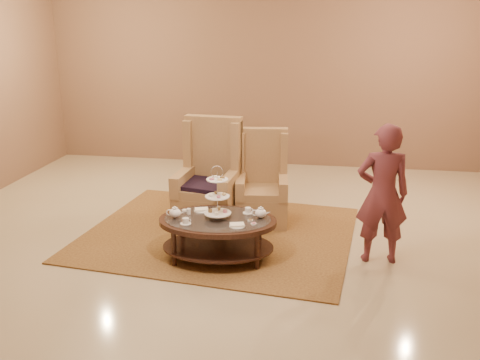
% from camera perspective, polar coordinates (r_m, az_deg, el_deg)
% --- Properties ---
extents(ground, '(8.00, 8.00, 0.00)m').
position_cam_1_polar(ground, '(6.33, -1.48, -7.66)').
color(ground, '#C5B693').
rests_on(ground, ground).
extents(ceiling, '(8.00, 8.00, 0.02)m').
position_cam_1_polar(ceiling, '(6.33, -1.48, -7.66)').
color(ceiling, silver).
rests_on(ceiling, ground).
extents(wall_back, '(8.00, 0.04, 3.50)m').
position_cam_1_polar(wall_back, '(9.75, 2.91, 11.78)').
color(wall_back, '#866149').
rests_on(wall_back, ground).
extents(rug, '(3.56, 3.08, 0.02)m').
position_cam_1_polar(rug, '(6.82, -2.24, -5.69)').
color(rug, olive).
rests_on(rug, ground).
extents(tea_table, '(1.38, 1.00, 1.10)m').
position_cam_1_polar(tea_table, '(6.00, -2.39, -4.93)').
color(tea_table, black).
rests_on(tea_table, ground).
extents(armchair_left, '(0.82, 0.84, 1.40)m').
position_cam_1_polar(armchair_left, '(7.03, -3.27, -0.96)').
color(armchair_left, '#A97F4F').
rests_on(armchair_left, ground).
extents(armchair_right, '(0.73, 0.76, 1.23)m').
position_cam_1_polar(armchair_right, '(7.13, 2.35, -1.20)').
color(armchair_right, '#A97F4F').
rests_on(armchair_right, ground).
extents(person, '(0.61, 0.43, 1.58)m').
position_cam_1_polar(person, '(6.04, 14.96, -1.47)').
color(person, brown).
rests_on(person, ground).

